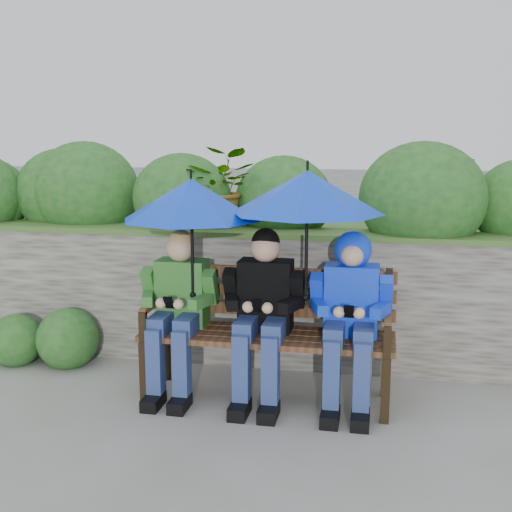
% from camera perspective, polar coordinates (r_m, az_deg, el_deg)
% --- Properties ---
extents(ground, '(60.00, 60.00, 0.00)m').
position_cam_1_polar(ground, '(4.41, -0.26, -12.46)').
color(ground, slate).
rests_on(ground, ground).
extents(garden_backdrop, '(8.00, 2.86, 1.87)m').
position_cam_1_polar(garden_backdrop, '(5.72, 2.07, -0.09)').
color(garden_backdrop, '#4C4842').
rests_on(garden_backdrop, ground).
extents(park_bench, '(1.66, 0.49, 0.88)m').
position_cam_1_polar(park_bench, '(4.29, 1.14, -6.06)').
color(park_bench, black).
rests_on(park_bench, ground).
extents(boy_left, '(0.50, 0.58, 1.11)m').
position_cam_1_polar(boy_left, '(4.33, -6.95, -4.31)').
color(boy_left, '#2E6C22').
rests_on(boy_left, ground).
extents(boy_middle, '(0.53, 0.61, 1.14)m').
position_cam_1_polar(boy_middle, '(4.18, 0.62, -4.61)').
color(boy_middle, black).
rests_on(boy_middle, ground).
extents(boy_right, '(0.52, 0.63, 1.13)m').
position_cam_1_polar(boy_right, '(4.12, 8.41, -4.38)').
color(boy_right, '#1537CD').
rests_on(boy_right, ground).
extents(umbrella_left, '(0.92, 0.92, 0.85)m').
position_cam_1_polar(umbrella_left, '(4.18, -5.77, 5.03)').
color(umbrella_left, '#0835CA').
rests_on(umbrella_left, ground).
extents(umbrella_right, '(0.97, 0.97, 0.89)m').
position_cam_1_polar(umbrella_right, '(4.01, 4.57, 5.69)').
color(umbrella_right, '#0835CA').
rests_on(umbrella_right, ground).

